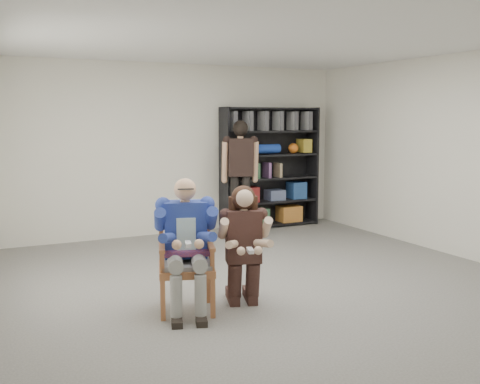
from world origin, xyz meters
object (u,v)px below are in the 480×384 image
standing_man (240,178)px  seated_man (186,245)px  bookshelf (270,168)px  armchair (186,261)px  kneeling_woman (244,247)px

standing_man → seated_man: bearing=-107.9°
bookshelf → standing_man: (-0.75, -0.35, -0.12)m
armchair → bookshelf: size_ratio=0.49×
armchair → standing_man: standing_man is taller
standing_man → armchair: bearing=-107.9°
armchair → kneeling_woman: bearing=5.8°
armchair → kneeling_woman: 0.60m
kneeling_woman → seated_man: bearing=-174.2°
kneeling_woman → bookshelf: 4.31m
armchair → seated_man: bearing=0.0°
kneeling_woman → bookshelf: (2.31, 3.61, 0.43)m
seated_man → bookshelf: size_ratio=0.64×
seated_man → armchair: bearing=0.0°
kneeling_woman → standing_man: size_ratio=0.66×
armchair → seated_man: 0.16m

